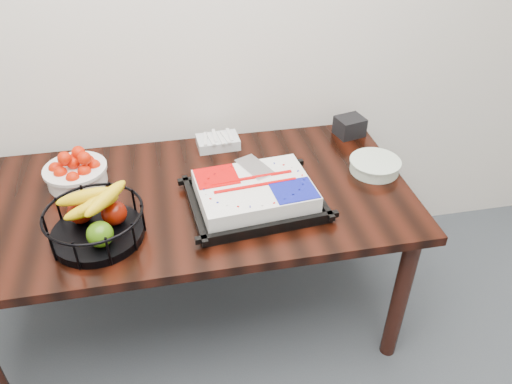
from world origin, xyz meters
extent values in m
plane|color=white|center=(0.00, 2.50, 1.35)|extent=(5.00, 0.00, 5.00)
cube|color=black|center=(0.00, 2.00, 0.73)|extent=(1.80, 0.90, 0.04)
cylinder|color=black|center=(-0.82, 2.37, 0.35)|extent=(0.07, 0.07, 0.71)
cylinder|color=black|center=(0.82, 1.63, 0.35)|extent=(0.07, 0.07, 0.71)
cylinder|color=black|center=(0.82, 2.37, 0.35)|extent=(0.07, 0.07, 0.71)
cube|color=black|center=(0.24, 1.89, 0.76)|extent=(0.54, 0.44, 0.02)
cube|color=white|center=(0.24, 1.89, 0.81)|extent=(0.46, 0.37, 0.08)
cube|color=#CB0404|center=(0.11, 1.97, 0.85)|extent=(0.18, 0.16, 0.00)
cube|color=#0D138F|center=(0.37, 1.80, 0.85)|extent=(0.18, 0.16, 0.00)
cube|color=silver|center=(0.28, 1.99, 0.85)|extent=(0.15, 0.19, 0.00)
cylinder|color=white|center=(-0.46, 2.17, 0.79)|extent=(0.24, 0.24, 0.08)
cylinder|color=white|center=(-0.46, 2.17, 0.82)|extent=(0.26, 0.26, 0.01)
cylinder|color=black|center=(-0.35, 1.80, 0.77)|extent=(0.33, 0.33, 0.03)
torus|color=black|center=(-0.35, 1.80, 0.87)|extent=(0.35, 0.35, 0.01)
cylinder|color=white|center=(0.80, 2.02, 0.77)|extent=(0.21, 0.21, 0.05)
cylinder|color=white|center=(0.80, 2.02, 0.80)|extent=(0.22, 0.22, 0.01)
cube|color=silver|center=(0.16, 2.35, 0.77)|extent=(0.20, 0.14, 0.05)
cube|color=black|center=(0.80, 2.34, 0.80)|extent=(0.15, 0.14, 0.09)
camera|label=1|loc=(-0.05, 0.35, 1.96)|focal=35.00mm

